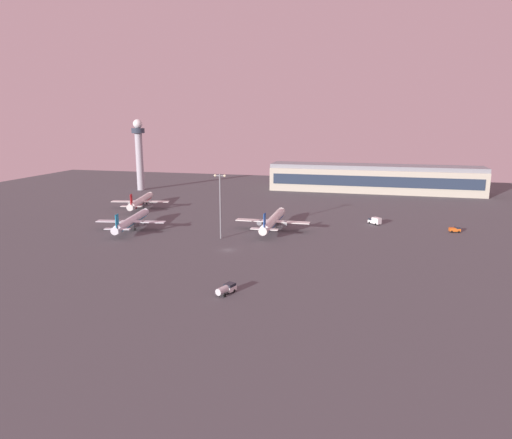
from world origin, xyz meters
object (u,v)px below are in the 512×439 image
Objects in this scene: fuel_truck at (226,289)px; maintenance_van at (455,229)px; control_tower at (139,150)px; apron_light_east at (220,202)px; airplane_far_stand at (273,221)px; airplane_terminal_side at (141,201)px; catering_truck at (375,221)px; airplane_taxiway_distant at (131,221)px.

fuel_truck reaches higher than maintenance_van.
control_tower reaches higher than fuel_truck.
control_tower is 6.55× the size of fuel_truck.
maintenance_van is at bearing -22.14° from control_tower.
apron_light_east is at bearing 130.11° from fuel_truck.
maintenance_van is at bearing 9.94° from airplane_far_stand.
maintenance_van is (70.58, 13.43, -2.56)m from airplane_far_stand.
airplane_terminal_side is at bearing -62.35° from control_tower.
airplane_terminal_side is 6.35× the size of catering_truck.
airplane_far_stand is at bearing 48.89° from apron_light_east.
airplane_far_stand reaches higher than airplane_taxiway_distant.
apron_light_east is at bearing -51.37° from airplane_terminal_side.
catering_truck is 98.41m from fuel_truck.
control_tower is at bearing 130.30° from apron_light_east.
airplane_terminal_side is 113.94m from catering_truck.
fuel_truck is at bearing -53.76° from airplane_taxiway_distant.
airplane_far_stand is 8.70× the size of maintenance_van.
airplane_far_stand is 1.05× the size of airplane_terminal_side.
airplane_taxiway_distant is 41.25m from apron_light_east.
apron_light_east reaches higher than fuel_truck.
fuel_truck is (76.74, -99.87, -2.22)m from airplane_terminal_side.
maintenance_van is 92.98m from apron_light_east.
maintenance_van is (30.65, -6.84, -0.40)m from catering_truck.
fuel_truck is 1.50× the size of maintenance_van.
apron_light_east is (86.55, -102.05, -11.00)m from control_tower.
control_tower is 65.59m from airplane_terminal_side.
airplane_terminal_side is 8.29× the size of maintenance_van.
control_tower reaches higher than catering_truck.
airplane_taxiway_distant reaches higher than catering_truck.
control_tower is 188.83m from fuel_truck.
airplane_taxiway_distant is at bearing -88.38° from maintenance_van.
control_tower reaches higher than maintenance_van.
airplane_terminal_side is (28.79, -54.94, -21.34)m from control_tower.
airplane_far_stand is (55.52, 13.37, 0.24)m from airplane_taxiway_distant.
airplane_taxiway_distant is 1.49× the size of apron_light_east.
apron_light_east reaches higher than airplane_taxiway_distant.
airplane_terminal_side is 5.53× the size of fuel_truck.
control_tower is 157.66m from catering_truck.
airplane_far_stand is 79.13m from airplane_terminal_side.
maintenance_van is at bearing 2.75° from airplane_taxiway_distant.
control_tower is 110.04m from airplane_taxiway_distant.
catering_truck is (142.38, -63.56, -23.35)m from control_tower.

